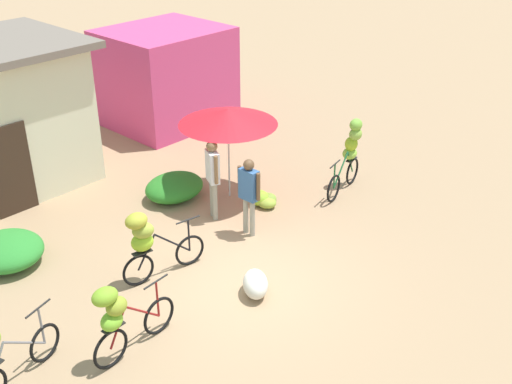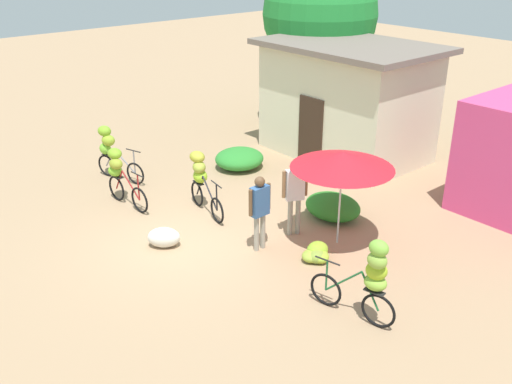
% 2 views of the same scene
% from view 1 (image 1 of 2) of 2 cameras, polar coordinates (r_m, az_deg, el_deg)
% --- Properties ---
extents(ground_plane, '(60.00, 60.00, 0.00)m').
position_cam_1_polar(ground_plane, '(11.71, -1.53, -7.71)').
color(ground_plane, tan).
extents(shop_pink, '(3.20, 2.80, 2.70)m').
position_cam_1_polar(shop_pink, '(18.45, -8.15, 10.29)').
color(shop_pink, '#D5417B').
rests_on(shop_pink, ground).
extents(hedge_bush_front_left, '(1.34, 1.41, 0.56)m').
position_cam_1_polar(hedge_bush_front_left, '(12.83, -21.56, -4.95)').
color(hedge_bush_front_left, '#2D8630').
rests_on(hedge_bush_front_left, ground).
extents(hedge_bush_front_right, '(1.39, 1.15, 0.55)m').
position_cam_1_polar(hedge_bush_front_right, '(14.34, -7.38, 0.43)').
color(hedge_bush_front_right, '#297824').
rests_on(hedge_bush_front_right, ground).
extents(market_umbrella, '(2.16, 2.16, 2.11)m').
position_cam_1_polar(market_umbrella, '(13.64, -2.54, 6.84)').
color(market_umbrella, beige).
rests_on(market_umbrella, ground).
extents(bicycle_near_pile, '(1.64, 0.42, 1.39)m').
position_cam_1_polar(bicycle_near_pile, '(9.74, -12.23, -10.83)').
color(bicycle_near_pile, black).
rests_on(bicycle_near_pile, ground).
extents(bicycle_center_loaded, '(1.68, 0.48, 1.44)m').
position_cam_1_polar(bicycle_center_loaded, '(11.34, -9.80, -4.21)').
color(bicycle_center_loaded, black).
rests_on(bicycle_center_loaded, ground).
extents(bicycle_by_shop, '(1.65, 0.52, 1.67)m').
position_cam_1_polar(bicycle_by_shop, '(14.59, 8.50, 3.71)').
color(bicycle_by_shop, black).
rests_on(bicycle_by_shop, ground).
extents(banana_pile_on_ground, '(0.68, 0.71, 0.35)m').
position_cam_1_polar(banana_pile_on_ground, '(13.98, 0.73, -0.67)').
color(banana_pile_on_ground, '#96BA35').
rests_on(banana_pile_on_ground, ground).
extents(produce_sack, '(0.79, 0.82, 0.44)m').
position_cam_1_polar(produce_sack, '(11.17, -0.06, -8.31)').
color(produce_sack, silver).
rests_on(produce_sack, ground).
extents(person_vendor, '(0.36, 0.53, 1.77)m').
position_cam_1_polar(person_vendor, '(13.10, -3.93, 1.89)').
color(person_vendor, gray).
rests_on(person_vendor, ground).
extents(person_bystander, '(0.22, 0.58, 1.67)m').
position_cam_1_polar(person_bystander, '(12.49, -0.65, 0.24)').
color(person_bystander, gray).
rests_on(person_bystander, ground).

